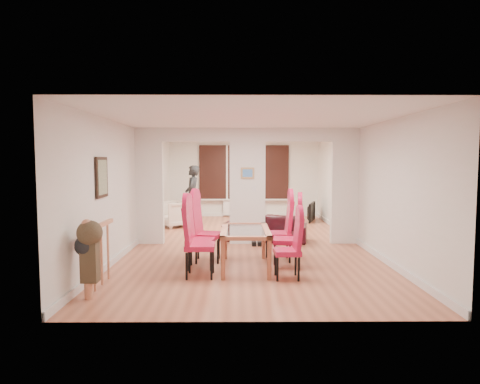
{
  "coord_description": "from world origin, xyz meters",
  "views": [
    {
      "loc": [
        -0.23,
        -9.03,
        1.86
      ],
      "look_at": [
        -0.16,
        0.6,
        1.12
      ],
      "focal_mm": 30.0,
      "sensor_mm": 36.0,
      "label": 1
    }
  ],
  "objects_px": {
    "sofa": "(265,228)",
    "dining_chair_rc": "(278,229)",
    "dining_chair_ra": "(287,247)",
    "person": "(192,195)",
    "television": "(309,212)",
    "bowl": "(270,216)",
    "coffee_table": "(262,220)",
    "bottle": "(264,211)",
    "dining_chair_lb": "(201,236)",
    "dining_chair_la": "(200,240)",
    "armchair": "(175,214)",
    "dining_table": "(245,249)",
    "dining_chair_rb": "(287,235)",
    "dining_chair_lc": "(208,230)"
  },
  "relations": [
    {
      "from": "dining_chair_lc",
      "to": "dining_chair_la",
      "type": "bearing_deg",
      "value": -79.87
    },
    {
      "from": "dining_chair_lb",
      "to": "dining_chair_ra",
      "type": "xyz_separation_m",
      "value": [
        1.43,
        -0.62,
        -0.06
      ]
    },
    {
      "from": "dining_chair_lb",
      "to": "armchair",
      "type": "xyz_separation_m",
      "value": [
        -1.13,
        4.46,
        -0.2
      ]
    },
    {
      "from": "dining_chair_rc",
      "to": "armchair",
      "type": "height_order",
      "value": "dining_chair_rc"
    },
    {
      "from": "person",
      "to": "coffee_table",
      "type": "relative_size",
      "value": 1.58
    },
    {
      "from": "dining_chair_ra",
      "to": "television",
      "type": "relative_size",
      "value": 1.01
    },
    {
      "from": "dining_chair_ra",
      "to": "coffee_table",
      "type": "distance_m",
      "value": 5.46
    },
    {
      "from": "coffee_table",
      "to": "armchair",
      "type": "bearing_deg",
      "value": -171.55
    },
    {
      "from": "dining_chair_ra",
      "to": "sofa",
      "type": "height_order",
      "value": "dining_chair_ra"
    },
    {
      "from": "dining_chair_ra",
      "to": "person",
      "type": "distance_m",
      "value": 5.94
    },
    {
      "from": "television",
      "to": "dining_chair_rc",
      "type": "bearing_deg",
      "value": -177.36
    },
    {
      "from": "dining_chair_la",
      "to": "television",
      "type": "relative_size",
      "value": 1.17
    },
    {
      "from": "dining_chair_ra",
      "to": "dining_chair_rc",
      "type": "height_order",
      "value": "dining_chair_rc"
    },
    {
      "from": "dining_chair_lb",
      "to": "television",
      "type": "xyz_separation_m",
      "value": [
        2.87,
        5.5,
        -0.28
      ]
    },
    {
      "from": "dining_chair_lc",
      "to": "person",
      "type": "distance_m",
      "value": 4.52
    },
    {
      "from": "sofa",
      "to": "dining_chair_la",
      "type": "bearing_deg",
      "value": -100.88
    },
    {
      "from": "dining_chair_la",
      "to": "dining_chair_rc",
      "type": "xyz_separation_m",
      "value": [
        1.37,
        1.05,
        -0.0
      ]
    },
    {
      "from": "dining_chair_lc",
      "to": "sofa",
      "type": "distance_m",
      "value": 2.34
    },
    {
      "from": "dining_table",
      "to": "dining_chair_lb",
      "type": "xyz_separation_m",
      "value": [
        -0.78,
        0.02,
        0.22
      ]
    },
    {
      "from": "dining_chair_la",
      "to": "dining_chair_ra",
      "type": "distance_m",
      "value": 1.4
    },
    {
      "from": "coffee_table",
      "to": "sofa",
      "type": "bearing_deg",
      "value": -91.6
    },
    {
      "from": "dining_chair_lb",
      "to": "dining_chair_ra",
      "type": "distance_m",
      "value": 1.56
    },
    {
      "from": "sofa",
      "to": "television",
      "type": "height_order",
      "value": "television"
    },
    {
      "from": "bottle",
      "to": "dining_chair_rc",
      "type": "bearing_deg",
      "value": -90.32
    },
    {
      "from": "dining_chair_la",
      "to": "armchair",
      "type": "relative_size",
      "value": 1.45
    },
    {
      "from": "sofa",
      "to": "dining_chair_rc",
      "type": "bearing_deg",
      "value": -74.69
    },
    {
      "from": "dining_chair_rc",
      "to": "coffee_table",
      "type": "xyz_separation_m",
      "value": [
        -0.04,
        4.29,
        -0.46
      ]
    },
    {
      "from": "dining_chair_rb",
      "to": "television",
      "type": "relative_size",
      "value": 1.14
    },
    {
      "from": "dining_table",
      "to": "person",
      "type": "relative_size",
      "value": 0.84
    },
    {
      "from": "dining_chair_rb",
      "to": "television",
      "type": "xyz_separation_m",
      "value": [
        1.37,
        5.5,
        -0.29
      ]
    },
    {
      "from": "dining_chair_rb",
      "to": "dining_chair_rc",
      "type": "xyz_separation_m",
      "value": [
        -0.1,
        0.53,
        0.01
      ]
    },
    {
      "from": "dining_chair_lb",
      "to": "dining_chair_rc",
      "type": "bearing_deg",
      "value": 28.76
    },
    {
      "from": "dining_chair_rc",
      "to": "dining_chair_lb",
      "type": "bearing_deg",
      "value": -158.84
    },
    {
      "from": "coffee_table",
      "to": "dining_chair_lc",
      "type": "bearing_deg",
      "value": -106.33
    },
    {
      "from": "dining_chair_rb",
      "to": "coffee_table",
      "type": "bearing_deg",
      "value": 98.94
    },
    {
      "from": "armchair",
      "to": "dining_chair_rc",
      "type": "bearing_deg",
      "value": -2.52
    },
    {
      "from": "coffee_table",
      "to": "bowl",
      "type": "relative_size",
      "value": 5.22
    },
    {
      "from": "dining_chair_la",
      "to": "bottle",
      "type": "xyz_separation_m",
      "value": [
        1.39,
        5.34,
        -0.19
      ]
    },
    {
      "from": "dining_chair_la",
      "to": "person",
      "type": "xyz_separation_m",
      "value": [
        -0.72,
        5.43,
        0.28
      ]
    },
    {
      "from": "armchair",
      "to": "coffee_table",
      "type": "height_order",
      "value": "armchair"
    },
    {
      "from": "television",
      "to": "coffee_table",
      "type": "height_order",
      "value": "television"
    },
    {
      "from": "dining_chair_ra",
      "to": "dining_chair_rb",
      "type": "xyz_separation_m",
      "value": [
        0.08,
        0.62,
        0.07
      ]
    },
    {
      "from": "television",
      "to": "bowl",
      "type": "distance_m",
      "value": 1.48
    },
    {
      "from": "dining_chair_lc",
      "to": "dining_chair_lb",
      "type": "bearing_deg",
      "value": -87.43
    },
    {
      "from": "coffee_table",
      "to": "dining_chair_lb",
      "type": "bearing_deg",
      "value": -105.76
    },
    {
      "from": "dining_table",
      "to": "armchair",
      "type": "height_order",
      "value": "armchair"
    },
    {
      "from": "dining_chair_lc",
      "to": "dining_chair_rb",
      "type": "bearing_deg",
      "value": -5.59
    },
    {
      "from": "bottle",
      "to": "coffee_table",
      "type": "bearing_deg",
      "value": 179.5
    },
    {
      "from": "dining_chair_rb",
      "to": "dining_table",
      "type": "bearing_deg",
      "value": -170.79
    },
    {
      "from": "bowl",
      "to": "bottle",
      "type": "bearing_deg",
      "value": 152.34
    }
  ]
}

